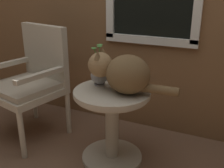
{
  "coord_description": "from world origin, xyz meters",
  "views": [
    {
      "loc": [
        1.05,
        -1.44,
        1.33
      ],
      "look_at": [
        0.27,
        0.23,
        0.64
      ],
      "focal_mm": 43.23,
      "sensor_mm": 36.0,
      "label": 1
    }
  ],
  "objects": [
    {
      "name": "pewter_vase_with_ivy",
      "position": [
        0.14,
        0.29,
        0.69
      ],
      "size": [
        0.13,
        0.13,
        0.31
      ],
      "color": "#99999E",
      "rests_on": "wicker_side_table"
    },
    {
      "name": "ground_plane",
      "position": [
        0.0,
        0.0,
        0.0
      ],
      "size": [
        6.0,
        6.0,
        0.0
      ],
      "primitive_type": "plane",
      "color": "brown"
    },
    {
      "name": "wicker_side_table",
      "position": [
        0.27,
        0.23,
        0.39
      ],
      "size": [
        0.57,
        0.57,
        0.59
      ],
      "color": "#B2A893",
      "rests_on": "ground_plane"
    },
    {
      "name": "wicker_chair",
      "position": [
        -0.55,
        0.31,
        0.54
      ],
      "size": [
        0.65,
        0.65,
        0.99
      ],
      "color": "#B2A893",
      "rests_on": "ground_plane"
    },
    {
      "name": "cat",
      "position": [
        0.36,
        0.23,
        0.74
      ],
      "size": [
        0.66,
        0.3,
        0.3
      ],
      "color": "brown",
      "rests_on": "wicker_side_table"
    }
  ]
}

